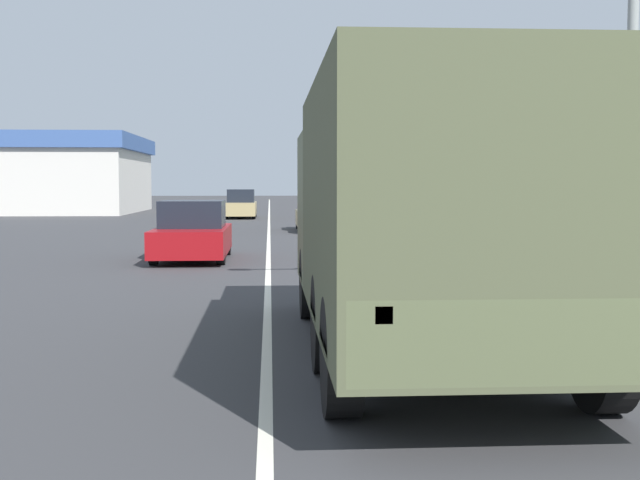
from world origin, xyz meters
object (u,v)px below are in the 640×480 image
object	(u,v)px
military_truck	(422,210)
car_nearest_ahead	(193,233)
car_second_ahead	(319,214)
car_third_ahead	(241,205)

from	to	relation	value
military_truck	car_nearest_ahead	distance (m)	12.43
car_second_ahead	military_truck	bearing A→B (deg)	-90.80
car_nearest_ahead	car_third_ahead	size ratio (longest dim) A/B	0.92
car_second_ahead	car_third_ahead	bearing A→B (deg)	106.31
car_third_ahead	car_nearest_ahead	bearing A→B (deg)	-90.81
car_nearest_ahead	car_second_ahead	distance (m)	13.03
car_nearest_ahead	car_third_ahead	bearing A→B (deg)	89.19
military_truck	car_second_ahead	distance (m)	24.23
military_truck	car_third_ahead	xyz separation A→B (m)	(-3.34, 36.78, -0.94)
military_truck	car_second_ahead	world-z (taller)	military_truck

